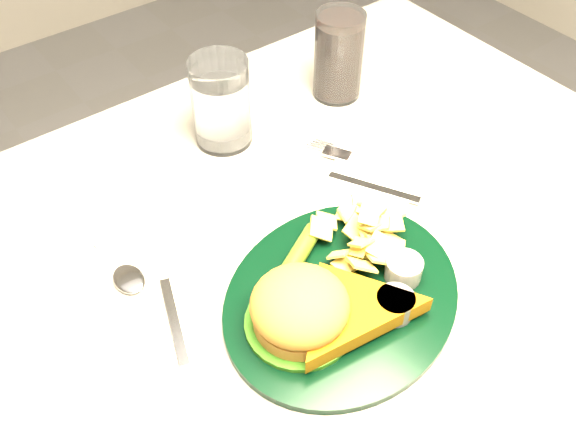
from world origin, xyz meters
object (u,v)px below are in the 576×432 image
Objects in this scene: table at (276,398)px; dinner_plate at (343,281)px; water_glass at (221,102)px; cola_glass at (339,56)px; fork_napkin at (369,184)px.

table is 0.42m from dinner_plate.
cola_glass reaches higher than water_glass.
cola_glass reaches higher than table.
cola_glass is 0.82× the size of fork_napkin.
water_glass is (0.08, 0.23, 0.44)m from table.
cola_glass reaches higher than dinner_plate.
cola_glass is 0.23m from fork_napkin.
water_glass is 0.21m from cola_glass.
water_glass is 0.78× the size of fork_napkin.
cola_glass is at bearing 32.23° from fork_napkin.
table is 0.57m from cola_glass.
cola_glass is at bearing -3.27° from water_glass.
cola_glass reaches higher than fork_napkin.
fork_napkin is at bearing -63.84° from water_glass.
water_glass is (0.05, 0.33, 0.03)m from dinner_plate.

